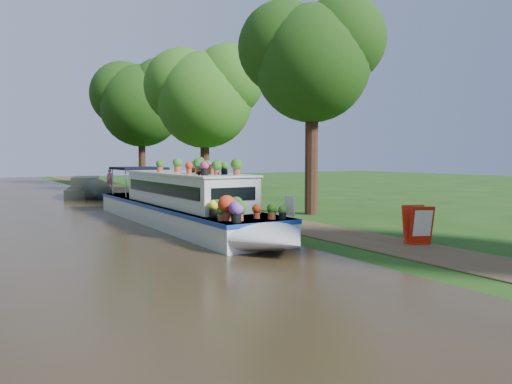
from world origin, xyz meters
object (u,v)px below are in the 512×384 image
Objects in this scene: plant_boat at (186,203)px; second_boat at (86,189)px; sandwich_board at (418,226)px; pedestrian_dark at (141,182)px; pedestrian_pink at (110,179)px.

plant_boat is 14.95m from second_boat.
pedestrian_dark is (-0.80, 21.78, 0.30)m from sandwich_board.
second_boat is 3.60m from pedestrian_dark.
second_boat is at bearing -171.74° from pedestrian_dark.
pedestrian_pink is at bearing 82.18° from plant_boat.
pedestrian_dark is (3.56, 0.47, 0.32)m from second_boat.
plant_boat is at bearing -82.34° from pedestrian_pink.
plant_boat is at bearing -101.68° from pedestrian_dark.
second_boat reaches higher than sandwich_board.
pedestrian_dark is at bearing 77.57° from plant_boat.
pedestrian_dark reaches higher than pedestrian_pink.
pedestrian_pink is (3.06, 6.18, 0.28)m from second_boat.
plant_boat is 15.78m from pedestrian_dark.
pedestrian_dark is at bearing 23.34° from second_boat.
pedestrian_pink is 0.95× the size of pedestrian_dark.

